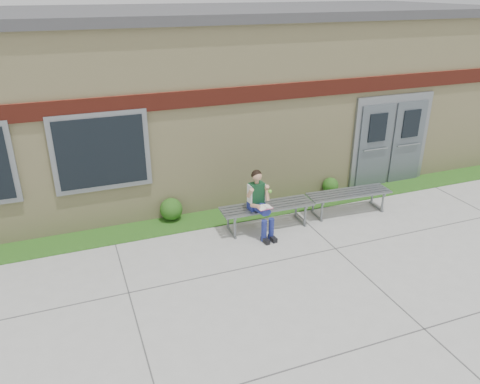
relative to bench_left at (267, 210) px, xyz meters
name	(u,v)px	position (x,y,z in m)	size (l,w,h in m)	color
ground	(302,272)	(-0.10, -1.80, -0.39)	(80.00, 80.00, 0.00)	#9E9E99
grass_strip	(248,212)	(-0.10, 0.80, -0.38)	(16.00, 0.80, 0.02)	#164713
school_building	(202,91)	(-0.10, 4.18, 1.71)	(16.20, 6.22, 4.20)	beige
bench_left	(267,210)	(0.00, 0.00, 0.00)	(1.98, 0.60, 0.51)	slate
bench_right	(349,197)	(2.00, 0.00, -0.01)	(1.93, 0.64, 0.49)	slate
girl	(260,201)	(-0.26, -0.20, 0.34)	(0.48, 0.79, 1.37)	navy
shrub_mid	(171,209)	(-1.81, 1.05, -0.13)	(0.49, 0.49, 0.49)	#164713
shrub_east	(330,185)	(2.18, 1.05, -0.18)	(0.39, 0.39, 0.39)	#164713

